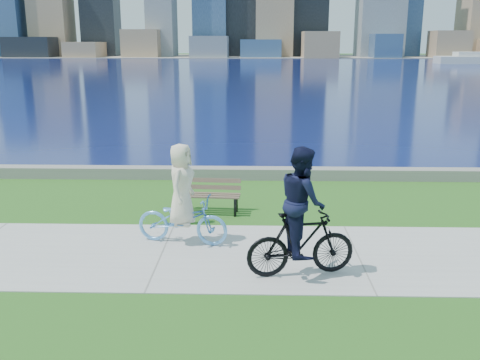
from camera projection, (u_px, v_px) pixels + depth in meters
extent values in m
plane|color=#225616|center=(358.00, 257.00, 10.82)|extent=(320.00, 320.00, 0.00)
cube|color=#AAAAA5|center=(358.00, 256.00, 10.81)|extent=(80.00, 3.50, 0.02)
cube|color=slate|center=(322.00, 174.00, 16.76)|extent=(90.00, 0.50, 0.35)
cube|color=#0B154A|center=(269.00, 68.00, 80.40)|extent=(320.00, 131.00, 0.01)
cube|color=gray|center=(264.00, 56.00, 136.45)|extent=(320.00, 30.00, 0.12)
cube|color=black|center=(31.00, 47.00, 128.63)|extent=(11.19, 8.16, 4.80)
cube|color=#917659|center=(85.00, 50.00, 128.38)|extent=(7.95, 9.85, 3.61)
cube|color=#917659|center=(142.00, 43.00, 128.80)|extent=(8.78, 6.87, 6.55)
cube|color=slate|center=(209.00, 47.00, 126.61)|extent=(8.82, 8.36, 5.01)
cube|color=navy|center=(261.00, 49.00, 127.69)|extent=(9.60, 7.33, 4.21)
cube|color=#917659|center=(320.00, 45.00, 125.00)|extent=(8.04, 8.86, 6.03)
cube|color=navy|center=(384.00, 46.00, 125.16)|extent=(6.35, 8.77, 5.46)
cube|color=#917659|center=(449.00, 44.00, 126.77)|extent=(8.24, 7.64, 6.24)
cube|color=navy|center=(13.00, 9.00, 134.07)|extent=(6.39, 11.62, 23.13)
cube|color=#917659|center=(51.00, 8.00, 133.69)|extent=(9.18, 8.96, 23.42)
cube|color=silver|center=(479.00, 60.00, 95.98)|extent=(15.25, 4.36, 1.31)
cube|color=silver|center=(480.00, 54.00, 95.71)|extent=(8.71, 3.27, 0.76)
cube|color=black|center=(178.00, 206.00, 13.34)|extent=(0.07, 0.07, 0.46)
cube|color=black|center=(235.00, 208.00, 13.21)|extent=(0.07, 0.07, 0.46)
cube|color=black|center=(181.00, 202.00, 13.69)|extent=(0.07, 0.07, 0.46)
cube|color=black|center=(237.00, 203.00, 13.57)|extent=(0.07, 0.07, 0.46)
cube|color=brown|center=(206.00, 197.00, 13.21)|extent=(1.64, 0.20, 0.04)
cube|color=brown|center=(207.00, 195.00, 13.37)|extent=(1.64, 0.20, 0.04)
cube|color=brown|center=(208.00, 193.00, 13.53)|extent=(1.64, 0.20, 0.04)
cube|color=brown|center=(209.00, 187.00, 13.61)|extent=(1.64, 0.17, 0.12)
cube|color=brown|center=(209.00, 180.00, 13.60)|extent=(1.64, 0.17, 0.12)
cylinder|color=black|center=(182.00, 202.00, 12.59)|extent=(0.14, 0.14, 1.11)
sphere|color=silver|center=(181.00, 177.00, 12.43)|extent=(0.20, 0.20, 0.20)
imported|color=#61A7EC|center=(182.00, 220.00, 11.39)|extent=(1.07, 2.09, 1.04)
imported|color=white|center=(181.00, 184.00, 11.19)|extent=(0.71, 0.95, 1.74)
imported|color=black|center=(301.00, 244.00, 9.80)|extent=(0.98, 2.10, 1.22)
imported|color=black|center=(302.00, 201.00, 9.59)|extent=(0.92, 1.09, 2.00)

